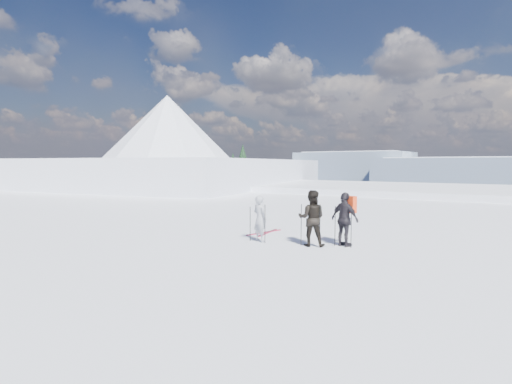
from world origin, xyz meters
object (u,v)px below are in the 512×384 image
skier_dark (312,218)px  skis_loose (266,233)px  skier_grey (260,219)px  skier_pack (345,219)px

skier_dark → skis_loose: bearing=-47.4°
skier_grey → skier_pack: (2.59, 0.78, 0.08)m
skis_loose → skier_dark: bearing=-26.8°
skier_dark → skier_grey: bearing=-11.6°
skier_dark → skier_pack: (0.87, 0.51, -0.03)m
skier_dark → skier_pack: skier_dark is taller
skier_grey → skis_loose: skier_grey is taller
skier_grey → skier_dark: size_ratio=0.87×
skier_grey → skier_pack: skier_pack is taller
skier_dark → skis_loose: 2.81m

